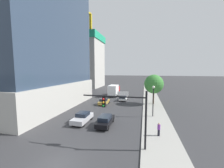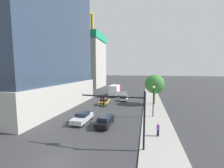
% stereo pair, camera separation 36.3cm
% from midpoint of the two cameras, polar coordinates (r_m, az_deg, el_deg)
% --- Properties ---
extents(ground_plane, '(400.00, 400.00, 0.00)m').
position_cam_midpoint_polar(ground_plane, '(14.29, -22.75, -28.64)').
color(ground_plane, '#333335').
extents(sidewalk, '(4.27, 120.00, 0.15)m').
position_cam_midpoint_polar(sidewalk, '(30.51, 16.41, -9.50)').
color(sidewalk, '#9E9B93').
rests_on(sidewalk, ground).
extents(construction_building, '(14.10, 25.07, 32.07)m').
position_cam_midpoint_polar(construction_building, '(67.39, -10.55, 10.39)').
color(construction_building, '#B2AFA8').
rests_on(construction_building, ground).
extents(traffic_light_pole, '(6.57, 0.48, 5.84)m').
position_cam_midpoint_polar(traffic_light_pole, '(13.99, 4.54, -10.07)').
color(traffic_light_pole, black).
rests_on(traffic_light_pole, sidewalk).
extents(street_lamp, '(0.44, 0.44, 5.22)m').
position_cam_midpoint_polar(street_lamp, '(24.19, 16.31, -4.86)').
color(street_lamp, black).
rests_on(street_lamp, sidewalk).
extents(street_tree, '(4.36, 4.36, 6.83)m').
position_cam_midpoint_polar(street_tree, '(33.14, 16.61, -0.03)').
color(street_tree, brown).
rests_on(street_tree, sidewalk).
extents(car_silver, '(1.92, 4.40, 1.51)m').
position_cam_midpoint_polar(car_silver, '(22.22, -12.58, -13.38)').
color(car_silver, '#B7B7BC').
rests_on(car_silver, ground).
extents(car_gold, '(1.78, 4.13, 1.44)m').
position_cam_midpoint_polar(car_gold, '(32.49, -3.69, -7.24)').
color(car_gold, '#AD8938').
rests_on(car_gold, ground).
extents(car_black, '(1.76, 4.54, 1.51)m').
position_cam_midpoint_polar(car_black, '(20.56, -3.32, -14.81)').
color(car_black, black).
rests_on(car_black, ground).
extents(car_white, '(1.83, 4.02, 1.29)m').
position_cam_midpoint_polar(car_white, '(36.63, 4.36, -5.80)').
color(car_white, silver).
rests_on(car_white, ground).
extents(box_truck, '(2.46, 6.64, 3.44)m').
position_cam_midpoint_polar(box_truck, '(42.53, 0.55, -2.47)').
color(box_truck, '#B21E1E').
rests_on(box_truck, ground).
extents(pedestrian_purple_shirt, '(0.34, 0.34, 1.58)m').
position_cam_midpoint_polar(pedestrian_purple_shirt, '(18.12, 18.23, -17.36)').
color(pedestrian_purple_shirt, black).
rests_on(pedestrian_purple_shirt, sidewalk).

